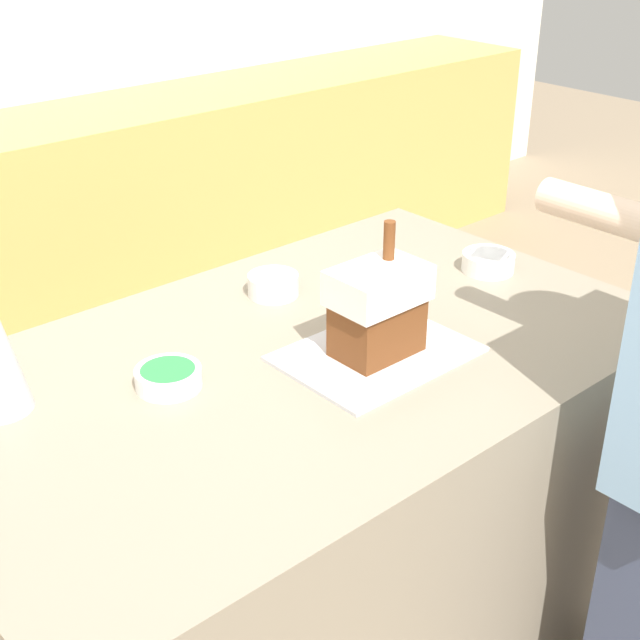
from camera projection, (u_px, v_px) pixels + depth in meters
name	position (u px, v px, depth m)	size (l,w,h in m)	color
kitchen_island	(301.00, 518.00, 2.09)	(1.60, 0.97, 0.89)	gray
baking_tray	(376.00, 354.00, 1.87)	(0.39, 0.29, 0.01)	silver
gingerbread_house	(378.00, 308.00, 1.83)	(0.20, 0.13, 0.27)	brown
candy_bowl_beside_tree	(488.00, 261.00, 2.25)	(0.13, 0.13, 0.05)	white
candy_bowl_behind_tray	(381.00, 277.00, 2.16)	(0.10, 0.10, 0.05)	silver
candy_bowl_near_tray_left	(273.00, 284.00, 2.13)	(0.12, 0.12, 0.05)	white
candy_bowl_center_rear	(168.00, 377.00, 1.75)	(0.13, 0.13, 0.04)	white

